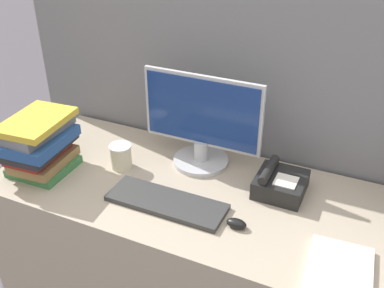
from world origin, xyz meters
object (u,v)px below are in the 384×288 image
(coffee_cup, at_px, (121,156))
(desk_telephone, at_px, (280,183))
(keyboard, at_px, (167,202))
(mouse, at_px, (236,223))
(book_stack, at_px, (38,144))
(monitor, at_px, (202,125))

(coffee_cup, bearing_deg, desk_telephone, 9.18)
(keyboard, xyz_separation_m, coffee_cup, (-0.30, 0.15, 0.04))
(keyboard, height_order, coffee_cup, coffee_cup)
(mouse, bearing_deg, book_stack, 179.73)
(keyboard, height_order, mouse, mouse)
(monitor, height_order, coffee_cup, monitor)
(mouse, relative_size, desk_telephone, 0.38)
(mouse, bearing_deg, desk_telephone, 73.22)
(monitor, bearing_deg, coffee_cup, -149.31)
(keyboard, bearing_deg, monitor, 90.07)
(monitor, xyz_separation_m, mouse, (0.28, -0.34, -0.17))
(monitor, distance_m, mouse, 0.47)
(keyboard, xyz_separation_m, desk_telephone, (0.37, 0.26, 0.03))
(book_stack, xyz_separation_m, desk_telephone, (0.95, 0.26, -0.09))
(mouse, height_order, desk_telephone, desk_telephone)
(mouse, distance_m, coffee_cup, 0.60)
(monitor, height_order, book_stack, monitor)
(monitor, xyz_separation_m, coffee_cup, (-0.30, -0.18, -0.13))
(monitor, xyz_separation_m, desk_telephone, (0.37, -0.07, -0.14))
(keyboard, relative_size, desk_telephone, 2.36)
(coffee_cup, height_order, desk_telephone, desk_telephone)
(keyboard, xyz_separation_m, mouse, (0.28, -0.01, 0.01))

